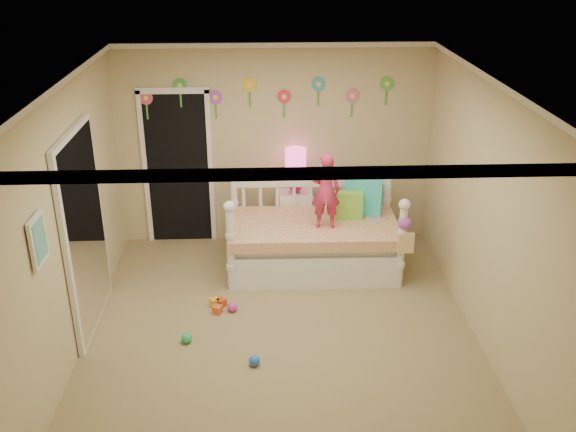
{
  "coord_description": "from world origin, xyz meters",
  "views": [
    {
      "loc": [
        -0.17,
        -5.56,
        3.81
      ],
      "look_at": [
        0.1,
        0.6,
        1.05
      ],
      "focal_mm": 39.75,
      "sensor_mm": 36.0,
      "label": 1
    }
  ],
  "objects_px": {
    "daybed": "(313,227)",
    "child": "(326,191)",
    "table_lamp": "(296,164)",
    "nightstand": "(295,218)"
  },
  "relations": [
    {
      "from": "child",
      "to": "nightstand",
      "type": "bearing_deg",
      "value": -66.71
    },
    {
      "from": "daybed",
      "to": "table_lamp",
      "type": "bearing_deg",
      "value": 104.84
    },
    {
      "from": "table_lamp",
      "to": "daybed",
      "type": "bearing_deg",
      "value": -75.82
    },
    {
      "from": "daybed",
      "to": "child",
      "type": "relative_size",
      "value": 2.25
    },
    {
      "from": "nightstand",
      "to": "child",
      "type": "bearing_deg",
      "value": -73.06
    },
    {
      "from": "daybed",
      "to": "child",
      "type": "bearing_deg",
      "value": -46.65
    },
    {
      "from": "daybed",
      "to": "nightstand",
      "type": "height_order",
      "value": "daybed"
    },
    {
      "from": "daybed",
      "to": "nightstand",
      "type": "bearing_deg",
      "value": 104.84
    },
    {
      "from": "child",
      "to": "nightstand",
      "type": "distance_m",
      "value": 1.14
    },
    {
      "from": "nightstand",
      "to": "table_lamp",
      "type": "distance_m",
      "value": 0.75
    }
  ]
}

